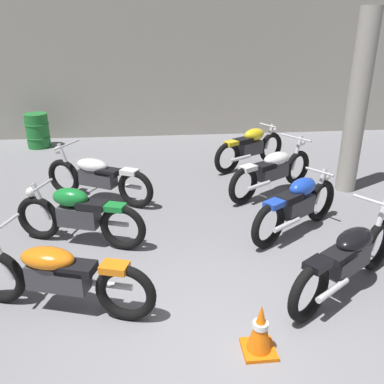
{
  "coord_description": "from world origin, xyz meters",
  "views": [
    {
      "loc": [
        -0.59,
        -3.04,
        2.97
      ],
      "look_at": [
        0.0,
        2.76,
        0.55
      ],
      "focal_mm": 38.78,
      "sensor_mm": 36.0,
      "label": 1
    }
  ],
  "objects": [
    {
      "name": "motorcycle_right_row_1",
      "position": [
        1.52,
        2.34,
        0.46
      ],
      "size": [
        1.67,
        1.23,
        0.88
      ],
      "color": "black",
      "rests_on": "ground"
    },
    {
      "name": "motorcycle_left_row_1",
      "position": [
        -1.65,
        2.32,
        0.46
      ],
      "size": [
        1.9,
        0.78,
        0.88
      ],
      "color": "black",
      "rests_on": "ground"
    },
    {
      "name": "support_pillar",
      "position": [
        3.04,
        3.93,
        1.6
      ],
      "size": [
        0.36,
        0.36,
        3.2
      ],
      "primitive_type": "cylinder",
      "color": "#9E998E",
      "rests_on": "ground"
    },
    {
      "name": "traffic_cone",
      "position": [
        0.37,
        0.0,
        0.26
      ],
      "size": [
        0.32,
        0.32,
        0.54
      ],
      "color": "orange",
      "rests_on": "ground"
    },
    {
      "name": "motorcycle_left_row_2",
      "position": [
        -1.55,
        3.87,
        0.45
      ],
      "size": [
        1.95,
        1.17,
        0.97
      ],
      "color": "black",
      "rests_on": "ground"
    },
    {
      "name": "motorcycle_right_row_3",
      "position": [
        1.53,
        5.38,
        0.46
      ],
      "size": [
        1.74,
        1.11,
        0.88
      ],
      "color": "black",
      "rests_on": "ground"
    },
    {
      "name": "oil_drum",
      "position": [
        -3.41,
        7.44,
        0.43
      ],
      "size": [
        0.59,
        0.59,
        0.85
      ],
      "color": "#1E722D",
      "rests_on": "ground"
    },
    {
      "name": "motorcycle_right_row_0",
      "position": [
        1.62,
        0.86,
        0.45
      ],
      "size": [
        1.83,
        1.35,
        0.97
      ],
      "color": "black",
      "rests_on": "ground"
    },
    {
      "name": "back_wall",
      "position": [
        0.0,
        8.37,
        1.8
      ],
      "size": [
        13.17,
        0.24,
        3.6
      ],
      "primitive_type": "cube",
      "color": "#9E998E",
      "rests_on": "ground"
    },
    {
      "name": "ground_plane",
      "position": [
        0.0,
        0.0,
        0.0
      ],
      "size": [
        60.0,
        60.0,
        0.0
      ],
      "primitive_type": "plane",
      "color": "gray"
    },
    {
      "name": "motorcycle_right_row_2",
      "position": [
        1.6,
        3.89,
        0.45
      ],
      "size": [
        1.87,
        1.29,
        0.97
      ],
      "color": "black",
      "rests_on": "ground"
    },
    {
      "name": "motorcycle_left_row_0",
      "position": [
        -1.65,
        0.83,
        0.45
      ],
      "size": [
        2.1,
        0.89,
        0.97
      ],
      "color": "black",
      "rests_on": "ground"
    }
  ]
}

